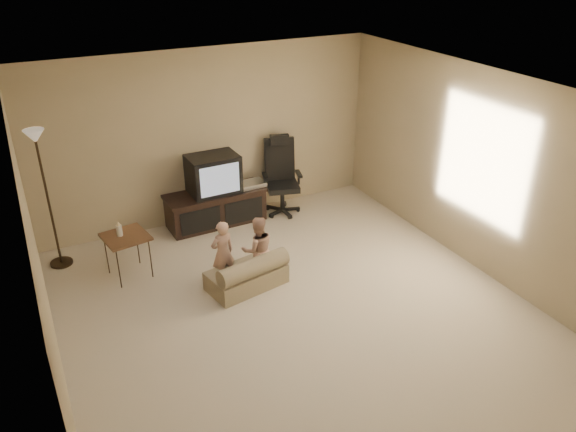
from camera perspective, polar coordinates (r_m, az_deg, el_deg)
name	(u,v)px	position (r m, az deg, el deg)	size (l,w,h in m)	color
floor	(298,313)	(6.46, 1.00, -9.78)	(5.50, 5.50, 0.00)	beige
room_shell	(299,191)	(5.68, 1.12, 2.60)	(5.50, 5.50, 5.50)	white
tv_stand	(216,196)	(8.20, -7.38, 2.05)	(1.49, 0.58, 1.05)	black
office_chair	(281,186)	(8.51, -0.68, 3.11)	(0.67, 0.69, 1.18)	black
side_table	(125,237)	(7.10, -16.22, -2.06)	(0.58, 0.58, 0.76)	brown
floor_lamp	(42,169)	(7.34, -23.75, 4.38)	(0.28, 0.28, 1.82)	#322416
child_sofa	(248,275)	(6.78, -4.04, -5.96)	(1.00, 0.68, 0.45)	gray
toddler_left	(223,253)	(6.79, -6.65, -3.72)	(0.30, 0.22, 0.83)	tan
toddler_right	(258,249)	(6.80, -3.08, -3.41)	(0.41, 0.23, 0.85)	tan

